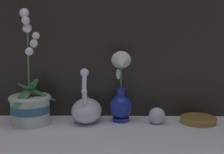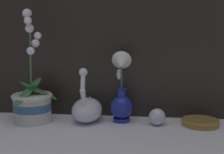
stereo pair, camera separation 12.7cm
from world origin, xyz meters
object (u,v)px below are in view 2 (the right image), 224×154
(orchid_potted_plant, at_px, (32,101))
(glass_sphere, at_px, (157,117))
(amber_dish, at_px, (200,122))
(blue_vase, at_px, (121,96))
(swan_figurine, at_px, (87,108))

(orchid_potted_plant, relative_size, glass_sphere, 6.87)
(orchid_potted_plant, xyz_separation_m, glass_sphere, (0.52, 0.01, -0.05))
(glass_sphere, bearing_deg, amber_dish, 4.57)
(orchid_potted_plant, height_order, blue_vase, orchid_potted_plant)
(swan_figurine, height_order, blue_vase, blue_vase)
(amber_dish, bearing_deg, swan_figurine, 179.41)
(orchid_potted_plant, bearing_deg, swan_figurine, 6.78)
(orchid_potted_plant, bearing_deg, amber_dish, 1.84)
(swan_figurine, xyz_separation_m, blue_vase, (0.14, 0.01, 0.05))
(glass_sphere, height_order, amber_dish, glass_sphere)
(amber_dish, bearing_deg, orchid_potted_plant, -178.16)
(swan_figurine, distance_m, glass_sphere, 0.29)
(orchid_potted_plant, bearing_deg, glass_sphere, 0.93)
(swan_figurine, distance_m, blue_vase, 0.15)
(swan_figurine, xyz_separation_m, glass_sphere, (0.29, -0.02, -0.02))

